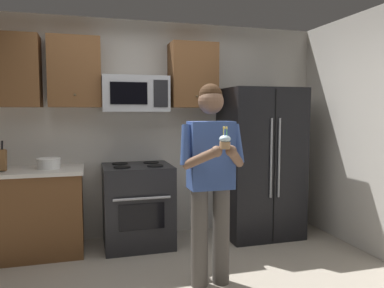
% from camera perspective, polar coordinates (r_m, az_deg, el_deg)
% --- Properties ---
extents(wall_back, '(4.40, 0.10, 2.60)m').
position_cam_1_polar(wall_back, '(4.60, -7.25, 2.19)').
color(wall_back, beige).
rests_on(wall_back, ground).
extents(oven_range, '(0.76, 0.70, 0.93)m').
position_cam_1_polar(oven_range, '(4.32, -8.33, -9.27)').
color(oven_range, black).
rests_on(oven_range, ground).
extents(microwave, '(0.74, 0.41, 0.40)m').
position_cam_1_polar(microwave, '(4.31, -8.75, 7.57)').
color(microwave, '#9EA0A5').
extents(refrigerator, '(0.90, 0.75, 1.80)m').
position_cam_1_polar(refrigerator, '(4.63, 10.42, -2.80)').
color(refrigerator, black).
rests_on(refrigerator, ground).
extents(cabinet_row_upper, '(2.78, 0.36, 0.76)m').
position_cam_1_polar(cabinet_row_upper, '(4.34, -16.56, 10.45)').
color(cabinet_row_upper, brown).
extents(counter_left, '(1.44, 0.66, 0.92)m').
position_cam_1_polar(counter_left, '(4.37, -25.76, -9.54)').
color(counter_left, brown).
rests_on(counter_left, ground).
extents(bowl_large_white, '(0.25, 0.25, 0.11)m').
position_cam_1_polar(bowl_large_white, '(4.21, -21.15, -2.74)').
color(bowl_large_white, white).
rests_on(bowl_large_white, counter_left).
extents(person, '(0.60, 0.48, 1.76)m').
position_cam_1_polar(person, '(3.21, 2.94, -4.49)').
color(person, '#4C4742').
rests_on(person, ground).
extents(cupcake, '(0.09, 0.09, 0.17)m').
position_cam_1_polar(cupcake, '(2.86, 5.08, 0.36)').
color(cupcake, '#A87F56').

